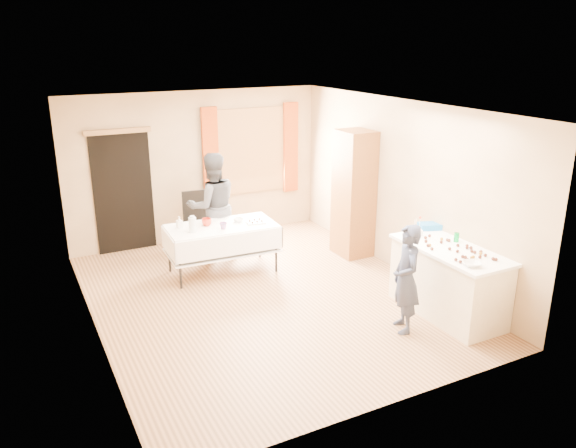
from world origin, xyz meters
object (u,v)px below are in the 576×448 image
party_table (222,244)px  woman (213,206)px  girl (406,279)px  cabinet (354,194)px  chair (198,232)px  counter (448,281)px

party_table → woman: 0.78m
party_table → girl: 3.03m
cabinet → girl: 2.63m
party_table → cabinet: bearing=-3.7°
chair → woman: bearing=-68.9°
party_table → woman: (0.10, 0.65, 0.42)m
girl → counter: bearing=115.8°
chair → woman: 0.75m
party_table → counter: bearing=-48.7°
cabinet → chair: 2.71m
cabinet → woman: 2.28m
party_table → chair: 1.13m
party_table → girl: girl is taller
counter → woman: bearing=121.3°
counter → girl: (-0.77, -0.09, 0.23)m
woman → girl: bearing=113.6°
party_table → girl: (1.32, -2.71, 0.23)m
cabinet → counter: bearing=-92.4°
counter → cabinet: bearing=87.6°
woman → counter: bearing=124.9°
counter → girl: size_ratio=1.17×
counter → girl: bearing=-173.6°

